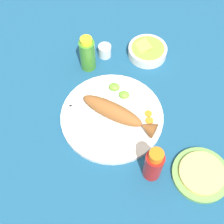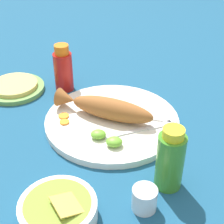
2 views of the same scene
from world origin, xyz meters
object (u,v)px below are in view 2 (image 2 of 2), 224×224
Objects in this scene: fried_fish at (105,108)px; guacamole_bowl at (58,209)px; main_plate at (112,121)px; fork_far at (144,129)px; salt_cup at (144,200)px; tortilla_plate at (15,89)px; hot_sauce_bottle_red at (63,69)px; fork_near at (146,118)px; hot_sauce_bottle_green at (170,160)px.

fried_fish is 0.33m from guacamole_bowl.
main_plate is 0.10m from fork_far.
salt_cup is at bearing -73.99° from main_plate.
tortilla_plate is at bearing 171.84° from fried_fish.
fork_far is (0.08, -0.04, 0.01)m from main_plate.
hot_sauce_bottle_red is 0.81× the size of tortilla_plate.
salt_cup is (0.24, -0.46, -0.05)m from hot_sauce_bottle_red.
hot_sauce_bottle_red is (-0.25, 0.17, 0.05)m from fork_near.
hot_sauce_bottle_green reaches higher than salt_cup.
guacamole_bowl is 0.52m from tortilla_plate.
hot_sauce_bottle_red reaches higher than tortilla_plate.
hot_sauce_bottle_green is (0.13, -0.21, 0.06)m from main_plate.
hot_sauce_bottle_red is 2.91× the size of salt_cup.
fork_near is (0.11, -0.00, -0.03)m from fried_fish.
fork_near is at bearing 100.59° from hot_sauce_bottle_green.
hot_sauce_bottle_red reaches higher than guacamole_bowl.
fried_fish is 1.82× the size of guacamole_bowl.
guacamole_bowl is at bearing -82.44° from fried_fish.
main_plate is at bearing -166.48° from fork_near.
guacamole_bowl reaches higher than tortilla_plate.
fried_fish is 1.86× the size of hot_sauce_bottle_green.
guacamole_bowl is (-0.17, -0.27, 0.00)m from fork_far.
tortilla_plate is (-0.44, 0.37, -0.06)m from hot_sauce_bottle_green.
hot_sauce_bottle_red is 0.49m from hot_sauce_bottle_green.
tortilla_plate is at bearing 140.18° from hot_sauce_bottle_green.
hot_sauce_bottle_red is 0.97× the size of guacamole_bowl.
hot_sauce_bottle_red is 0.99× the size of hot_sauce_bottle_green.
salt_cup is 0.33× the size of guacamole_bowl.
fork_far is (-0.01, -0.05, 0.00)m from fork_near.
hot_sauce_bottle_red is at bearing 131.89° from main_plate.
main_plate is at bearing -26.72° from tortilla_plate.
tortilla_plate is (-0.15, -0.02, -0.06)m from hot_sauce_bottle_red.
fried_fish is 0.33m from tortilla_plate.
salt_cup is 0.17m from guacamole_bowl.
fried_fish is at bearing 160.96° from main_plate.
guacamole_bowl is at bearing -105.03° from main_plate.
main_plate is at bearing 0.00° from fried_fish.
guacamole_bowl is (0.07, -0.49, -0.05)m from hot_sauce_bottle_red.
salt_cup is at bearing 11.49° from guacamole_bowl.
guacamole_bowl is (-0.08, -0.31, 0.01)m from main_plate.
hot_sauce_bottle_red reaches higher than salt_cup.
fork_near is at bearing -34.69° from hot_sauce_bottle_red.
hot_sauce_bottle_green reaches higher than main_plate.
fork_far is 0.32m from guacamole_bowl.
tortilla_plate is at bearing 129.08° from fork_far.
main_plate is 0.29m from salt_cup.
fork_far is at bearing 58.10° from guacamole_bowl.
hot_sauce_bottle_green is at bearing -36.42° from fried_fish.
fried_fish is 5.46× the size of salt_cup.
main_plate is 0.09m from fork_near.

